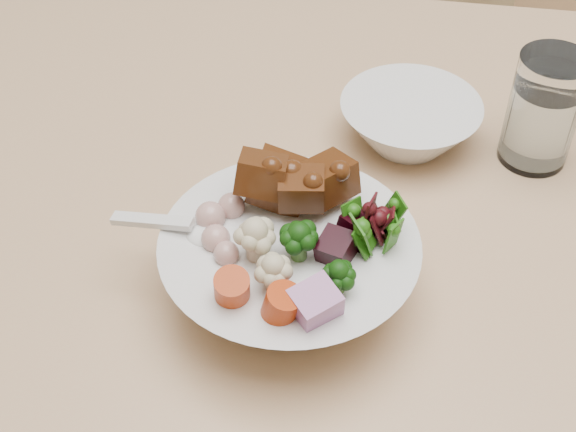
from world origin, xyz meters
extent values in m
cylinder|color=tan|center=(-0.59, 0.20, 0.34)|extent=(0.06, 0.06, 0.68)
cylinder|color=tan|center=(0.01, 0.24, 0.22)|extent=(0.03, 0.03, 0.44)
cylinder|color=tan|center=(0.08, 0.60, 0.22)|extent=(0.03, 0.03, 0.44)
sphere|color=black|center=(-0.20, -0.24, 0.80)|extent=(0.03, 0.03, 0.03)
sphere|color=#C1B592|center=(-0.24, -0.24, 0.80)|extent=(0.04, 0.04, 0.04)
cube|color=black|center=(-0.16, -0.21, 0.79)|extent=(0.04, 0.03, 0.02)
cube|color=#9B5E93|center=(-0.19, -0.29, 0.79)|extent=(0.04, 0.05, 0.04)
cylinder|color=#BD3E05|center=(-0.25, -0.28, 0.79)|extent=(0.03, 0.03, 0.03)
sphere|color=tan|center=(-0.27, -0.23, 0.79)|extent=(0.02, 0.02, 0.02)
ellipsoid|color=silver|center=(-0.28, -0.23, 0.78)|extent=(0.04, 0.03, 0.01)
cube|color=silver|center=(-0.33, -0.22, 0.79)|extent=(0.07, 0.02, 0.02)
cylinder|color=white|center=(0.00, -0.01, 0.78)|extent=(0.07, 0.07, 0.11)
cylinder|color=white|center=(0.00, -0.01, 0.77)|extent=(0.06, 0.06, 0.08)
camera|label=1|loc=(-0.15, -0.65, 1.24)|focal=50.00mm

